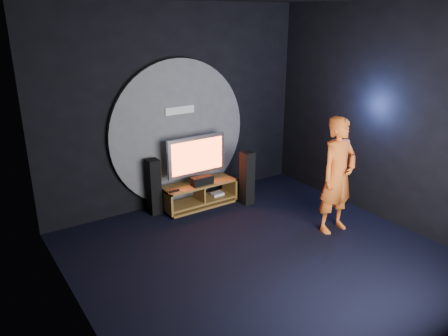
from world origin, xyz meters
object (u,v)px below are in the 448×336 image
(tv, at_px, (197,157))
(player, at_px, (338,176))
(tower_speaker_right, at_px, (247,178))
(subwoofer, at_px, (242,188))
(media_console, at_px, (200,196))
(tower_speaker_left, at_px, (154,187))

(tv, xyz_separation_m, player, (1.33, -2.05, 0.02))
(tower_speaker_right, distance_m, subwoofer, 0.50)
(media_console, height_order, player, player)
(tv, distance_m, tower_speaker_left, 0.91)
(tv, height_order, tower_speaker_right, tv)
(subwoofer, bearing_deg, tv, 173.56)
(tv, xyz_separation_m, tower_speaker_right, (0.78, -0.45, -0.42))
(player, bearing_deg, subwoofer, 100.65)
(tv, bearing_deg, tower_speaker_left, 172.61)
(tv, relative_size, tower_speaker_left, 1.15)
(media_console, bearing_deg, tv, 96.15)
(tower_speaker_left, xyz_separation_m, subwoofer, (1.73, -0.21, -0.34))
(tower_speaker_right, bearing_deg, player, -70.95)
(tv, relative_size, player, 0.61)
(tower_speaker_left, height_order, tower_speaker_right, same)
(media_console, xyz_separation_m, player, (1.33, -1.98, 0.73))
(tv, distance_m, tower_speaker_right, 0.99)
(subwoofer, xyz_separation_m, player, (0.40, -1.94, 0.77))
(tv, xyz_separation_m, subwoofer, (0.93, -0.11, -0.76))
(tower_speaker_right, bearing_deg, tower_speaker_left, 160.82)
(tower_speaker_right, relative_size, subwoofer, 3.22)
(media_console, relative_size, tv, 1.20)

